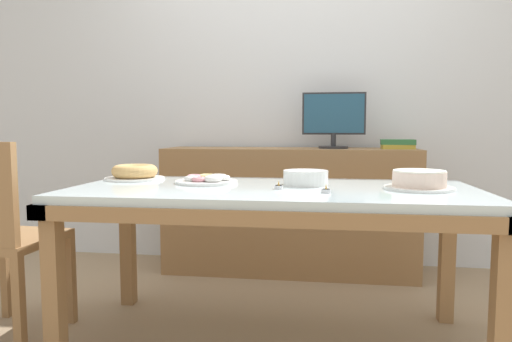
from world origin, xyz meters
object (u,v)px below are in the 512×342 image
object	(u,v)px
tealight_right_edge	(412,179)
tealight_left_edge	(326,190)
tealight_centre	(279,187)
cake_chocolate_round	(419,181)
pastry_platter	(207,180)
book_stack	(398,144)
computer_monitor	(334,120)
plate_stack	(306,178)
cake_golden_bundt	(135,173)

from	to	relation	value
tealight_right_edge	tealight_left_edge	distance (m)	0.66
tealight_right_edge	tealight_centre	bearing A→B (deg)	-147.48
cake_chocolate_round	pastry_platter	size ratio (longest dim) A/B	0.99
book_stack	tealight_centre	world-z (taller)	book_stack
computer_monitor	tealight_right_edge	size ratio (longest dim) A/B	10.60
plate_stack	tealight_centre	distance (m)	0.20
tealight_centre	computer_monitor	bearing A→B (deg)	77.15
tealight_centre	plate_stack	bearing A→B (deg)	55.22
tealight_right_edge	plate_stack	bearing A→B (deg)	-154.98
cake_golden_bundt	plate_stack	bearing A→B (deg)	-7.41
cake_chocolate_round	pastry_platter	bearing A→B (deg)	174.29
cake_golden_bundt	pastry_platter	world-z (taller)	cake_golden_bundt
cake_golden_bundt	computer_monitor	bearing A→B (deg)	40.25
book_stack	tealight_left_edge	bearing A→B (deg)	-111.02
tealight_centre	tealight_left_edge	world-z (taller)	same
tealight_right_edge	tealight_centre	xyz separation A→B (m)	(-0.64, -0.41, 0.00)
book_stack	tealight_right_edge	bearing A→B (deg)	-93.68
cake_golden_bundt	tealight_left_edge	size ratio (longest dim) A/B	7.63
cake_chocolate_round	cake_golden_bundt	size ratio (longest dim) A/B	0.98
pastry_platter	tealight_left_edge	xyz separation A→B (m)	(0.57, -0.27, -0.01)
cake_golden_bundt	tealight_left_edge	xyz separation A→B (m)	(0.98, -0.37, -0.03)
computer_monitor	cake_chocolate_round	xyz separation A→B (m)	(0.34, -1.08, -0.28)
tealight_right_edge	tealight_left_edge	xyz separation A→B (m)	(-0.43, -0.50, 0.00)
cake_chocolate_round	plate_stack	size ratio (longest dim) A/B	1.42
computer_monitor	book_stack	bearing A→B (deg)	0.19
cake_chocolate_round	tealight_right_edge	size ratio (longest dim) A/B	7.47
tealight_left_edge	computer_monitor	bearing A→B (deg)	87.26
cake_chocolate_round	cake_golden_bundt	distance (m)	1.40
cake_chocolate_round	tealight_centre	bearing A→B (deg)	-172.51
computer_monitor	pastry_platter	distance (m)	1.21
cake_chocolate_round	tealight_right_edge	bearing A→B (deg)	84.64
computer_monitor	cake_golden_bundt	world-z (taller)	computer_monitor
computer_monitor	tealight_centre	xyz separation A→B (m)	(-0.27, -1.16, -0.31)
pastry_platter	cake_golden_bundt	bearing A→B (deg)	166.39
plate_stack	tealight_right_edge	bearing A→B (deg)	25.02
cake_chocolate_round	tealight_centre	xyz separation A→B (m)	(-0.61, -0.08, -0.03)
cake_golden_bundt	tealight_centre	distance (m)	0.83
pastry_platter	tealight_right_edge	bearing A→B (deg)	12.90
tealight_centre	book_stack	bearing A→B (deg)	59.41
cake_golden_bundt	tealight_left_edge	world-z (taller)	cake_golden_bundt
tealight_right_edge	cake_chocolate_round	bearing A→B (deg)	-95.36
computer_monitor	cake_chocolate_round	bearing A→B (deg)	-72.39
book_stack	tealight_centre	bearing A→B (deg)	-120.59
plate_stack	tealight_right_edge	size ratio (longest dim) A/B	5.25
tealight_right_edge	computer_monitor	bearing A→B (deg)	116.38
pastry_platter	tealight_right_edge	size ratio (longest dim) A/B	7.57
book_stack	tealight_right_edge	world-z (taller)	book_stack
plate_stack	book_stack	bearing A→B (deg)	60.12
book_stack	cake_chocolate_round	world-z (taller)	book_stack
pastry_platter	plate_stack	distance (m)	0.48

